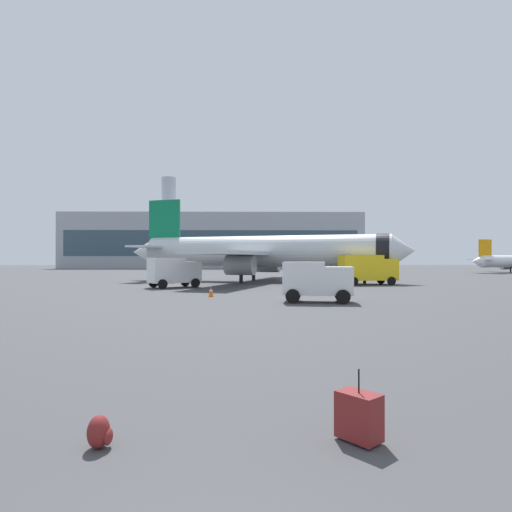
{
  "coord_description": "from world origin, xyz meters",
  "views": [
    {
      "loc": [
        0.29,
        -2.32,
        2.77
      ],
      "look_at": [
        0.79,
        30.48,
        3.0
      ],
      "focal_mm": 30.69,
      "sensor_mm": 36.0,
      "label": 1
    }
  ],
  "objects_px": {
    "airplane_at_gate": "(261,252)",
    "rolling_suitcase": "(359,416)",
    "fuel_truck": "(367,268)",
    "safety_cone_near": "(344,283)",
    "safety_cone_mid": "(211,291)",
    "traveller_backpack": "(100,432)",
    "service_truck": "(174,271)",
    "cargo_van": "(317,280)"
  },
  "relations": [
    {
      "from": "airplane_at_gate",
      "to": "rolling_suitcase",
      "type": "xyz_separation_m",
      "value": [
        0.2,
        -46.57,
        -3.27
      ]
    },
    {
      "from": "safety_cone_mid",
      "to": "traveller_backpack",
      "type": "bearing_deg",
      "value": -88.59
    },
    {
      "from": "safety_cone_near",
      "to": "rolling_suitcase",
      "type": "bearing_deg",
      "value": -101.97
    },
    {
      "from": "airplane_at_gate",
      "to": "cargo_van",
      "type": "height_order",
      "value": "airplane_at_gate"
    },
    {
      "from": "service_truck",
      "to": "safety_cone_mid",
      "type": "height_order",
      "value": "service_truck"
    },
    {
      "from": "service_truck",
      "to": "rolling_suitcase",
      "type": "bearing_deg",
      "value": -75.93
    },
    {
      "from": "airplane_at_gate",
      "to": "fuel_truck",
      "type": "distance_m",
      "value": 13.03
    },
    {
      "from": "airplane_at_gate",
      "to": "service_truck",
      "type": "xyz_separation_m",
      "value": [
        -8.8,
        -10.68,
        -2.05
      ]
    },
    {
      "from": "fuel_truck",
      "to": "cargo_van",
      "type": "relative_size",
      "value": 1.35
    },
    {
      "from": "safety_cone_mid",
      "to": "traveller_backpack",
      "type": "distance_m",
      "value": 25.86
    },
    {
      "from": "safety_cone_mid",
      "to": "airplane_at_gate",
      "type": "bearing_deg",
      "value": 78.38
    },
    {
      "from": "fuel_truck",
      "to": "safety_cone_near",
      "type": "bearing_deg",
      "value": -159.79
    },
    {
      "from": "service_truck",
      "to": "cargo_van",
      "type": "xyz_separation_m",
      "value": [
        11.65,
        -14.53,
        -0.16
      ]
    },
    {
      "from": "safety_cone_near",
      "to": "traveller_backpack",
      "type": "distance_m",
      "value": 41.23
    },
    {
      "from": "service_truck",
      "to": "traveller_backpack",
      "type": "height_order",
      "value": "service_truck"
    },
    {
      "from": "safety_cone_near",
      "to": "safety_cone_mid",
      "type": "height_order",
      "value": "safety_cone_mid"
    },
    {
      "from": "airplane_at_gate",
      "to": "service_truck",
      "type": "relative_size",
      "value": 6.69
    },
    {
      "from": "service_truck",
      "to": "fuel_truck",
      "type": "bearing_deg",
      "value": 12.22
    },
    {
      "from": "rolling_suitcase",
      "to": "service_truck",
      "type": "bearing_deg",
      "value": 104.07
    },
    {
      "from": "service_truck",
      "to": "cargo_van",
      "type": "height_order",
      "value": "service_truck"
    },
    {
      "from": "service_truck",
      "to": "safety_cone_near",
      "type": "xyz_separation_m",
      "value": [
        17.31,
        3.34,
        -1.31
      ]
    },
    {
      "from": "cargo_van",
      "to": "safety_cone_near",
      "type": "xyz_separation_m",
      "value": [
        5.66,
        17.87,
        -1.15
      ]
    },
    {
      "from": "cargo_van",
      "to": "safety_cone_mid",
      "type": "xyz_separation_m",
      "value": [
        -7.15,
        4.32,
        -1.07
      ]
    },
    {
      "from": "airplane_at_gate",
      "to": "safety_cone_near",
      "type": "bearing_deg",
      "value": -40.78
    },
    {
      "from": "airplane_at_gate",
      "to": "cargo_van",
      "type": "relative_size",
      "value": 7.5
    },
    {
      "from": "airplane_at_gate",
      "to": "rolling_suitcase",
      "type": "bearing_deg",
      "value": -89.76
    },
    {
      "from": "airplane_at_gate",
      "to": "traveller_backpack",
      "type": "bearing_deg",
      "value": -94.48
    },
    {
      "from": "fuel_truck",
      "to": "traveller_backpack",
      "type": "bearing_deg",
      "value": -110.23
    },
    {
      "from": "service_truck",
      "to": "safety_cone_near",
      "type": "height_order",
      "value": "service_truck"
    },
    {
      "from": "fuel_truck",
      "to": "safety_cone_near",
      "type": "height_order",
      "value": "fuel_truck"
    },
    {
      "from": "rolling_suitcase",
      "to": "fuel_truck",
      "type": "bearing_deg",
      "value": 74.67
    },
    {
      "from": "safety_cone_near",
      "to": "traveller_backpack",
      "type": "height_order",
      "value": "safety_cone_near"
    },
    {
      "from": "airplane_at_gate",
      "to": "cargo_van",
      "type": "xyz_separation_m",
      "value": [
        2.85,
        -25.21,
        -2.21
      ]
    },
    {
      "from": "service_truck",
      "to": "safety_cone_mid",
      "type": "bearing_deg",
      "value": -66.18
    },
    {
      "from": "safety_cone_near",
      "to": "rolling_suitcase",
      "type": "height_order",
      "value": "rolling_suitcase"
    },
    {
      "from": "cargo_van",
      "to": "traveller_backpack",
      "type": "distance_m",
      "value": 22.52
    },
    {
      "from": "fuel_truck",
      "to": "safety_cone_near",
      "type": "xyz_separation_m",
      "value": [
        -2.71,
        -1.0,
        -1.47
      ]
    },
    {
      "from": "fuel_truck",
      "to": "rolling_suitcase",
      "type": "bearing_deg",
      "value": -105.33
    },
    {
      "from": "safety_cone_mid",
      "to": "rolling_suitcase",
      "type": "bearing_deg",
      "value": -80.08
    },
    {
      "from": "service_truck",
      "to": "fuel_truck",
      "type": "xyz_separation_m",
      "value": [
        20.02,
        4.34,
        0.16
      ]
    },
    {
      "from": "service_truck",
      "to": "traveller_backpack",
      "type": "xyz_separation_m",
      "value": [
        5.14,
        -36.05,
        -1.37
      ]
    },
    {
      "from": "service_truck",
      "to": "cargo_van",
      "type": "bearing_deg",
      "value": -51.26
    }
  ]
}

